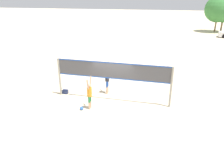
{
  "coord_description": "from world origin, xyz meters",
  "views": [
    {
      "loc": [
        3.18,
        -12.34,
        6.32
      ],
      "look_at": [
        0.0,
        0.0,
        1.4
      ],
      "focal_mm": 35.0,
      "sensor_mm": 36.0,
      "label": 1
    }
  ],
  "objects_px": {
    "volleyball_net": "(112,74)",
    "player_blocker": "(107,77)",
    "tree_right_cluster": "(218,9)",
    "gear_bag": "(65,92)",
    "volleyball": "(82,108)",
    "player_spiker": "(89,93)",
    "tree_left_cluster": "(224,13)"
  },
  "relations": [
    {
      "from": "volleyball_net",
      "to": "player_blocker",
      "type": "bearing_deg",
      "value": 121.13
    },
    {
      "from": "tree_right_cluster",
      "to": "gear_bag",
      "type": "bearing_deg",
      "value": -114.66
    },
    {
      "from": "volleyball",
      "to": "gear_bag",
      "type": "height_order",
      "value": "gear_bag"
    },
    {
      "from": "volleyball",
      "to": "gear_bag",
      "type": "xyz_separation_m",
      "value": [
        -1.99,
        1.92,
        0.02
      ]
    },
    {
      "from": "player_spiker",
      "to": "player_blocker",
      "type": "relative_size",
      "value": 0.88
    },
    {
      "from": "gear_bag",
      "to": "tree_left_cluster",
      "type": "height_order",
      "value": "tree_left_cluster"
    },
    {
      "from": "tree_right_cluster",
      "to": "player_blocker",
      "type": "bearing_deg",
      "value": -110.85
    },
    {
      "from": "player_blocker",
      "to": "player_spiker",
      "type": "bearing_deg",
      "value": -10.05
    },
    {
      "from": "player_spiker",
      "to": "volleyball",
      "type": "relative_size",
      "value": 9.28
    },
    {
      "from": "gear_bag",
      "to": "tree_left_cluster",
      "type": "distance_m",
      "value": 36.74
    },
    {
      "from": "volleyball",
      "to": "gear_bag",
      "type": "distance_m",
      "value": 2.77
    },
    {
      "from": "volleyball_net",
      "to": "player_blocker",
      "type": "height_order",
      "value": "volleyball_net"
    },
    {
      "from": "player_blocker",
      "to": "gear_bag",
      "type": "relative_size",
      "value": 6.18
    },
    {
      "from": "player_spiker",
      "to": "player_blocker",
      "type": "distance_m",
      "value": 2.41
    },
    {
      "from": "player_blocker",
      "to": "gear_bag",
      "type": "xyz_separation_m",
      "value": [
        -2.83,
        -0.76,
        -1.05
      ]
    },
    {
      "from": "volleyball",
      "to": "tree_left_cluster",
      "type": "height_order",
      "value": "tree_left_cluster"
    },
    {
      "from": "player_spiker",
      "to": "tree_left_cluster",
      "type": "relative_size",
      "value": 0.37
    },
    {
      "from": "player_spiker",
      "to": "volleyball",
      "type": "height_order",
      "value": "player_spiker"
    },
    {
      "from": "volleyball_net",
      "to": "player_spiker",
      "type": "relative_size",
      "value": 3.73
    },
    {
      "from": "volleyball",
      "to": "tree_left_cluster",
      "type": "distance_m",
      "value": 37.68
    },
    {
      "from": "player_blocker",
      "to": "volleyball_net",
      "type": "bearing_deg",
      "value": 31.13
    },
    {
      "from": "volleyball_net",
      "to": "player_spiker",
      "type": "height_order",
      "value": "volleyball_net"
    },
    {
      "from": "player_blocker",
      "to": "tree_left_cluster",
      "type": "height_order",
      "value": "tree_left_cluster"
    },
    {
      "from": "player_blocker",
      "to": "tree_left_cluster",
      "type": "relative_size",
      "value": 0.43
    },
    {
      "from": "volleyball_net",
      "to": "player_blocker",
      "type": "xyz_separation_m",
      "value": [
        -0.59,
        0.97,
        -0.61
      ]
    },
    {
      "from": "player_spiker",
      "to": "volleyball",
      "type": "xyz_separation_m",
      "value": [
        -0.42,
        -0.31,
        -0.92
      ]
    },
    {
      "from": "volleyball",
      "to": "gear_bag",
      "type": "bearing_deg",
      "value": 136.06
    },
    {
      "from": "volleyball",
      "to": "tree_left_cluster",
      "type": "xyz_separation_m",
      "value": [
        14.06,
        34.8,
        3.36
      ]
    },
    {
      "from": "volleyball",
      "to": "tree_right_cluster",
      "type": "relative_size",
      "value": 0.03
    },
    {
      "from": "volleyball_net",
      "to": "player_spiker",
      "type": "bearing_deg",
      "value": -125.85
    },
    {
      "from": "tree_left_cluster",
      "to": "tree_right_cluster",
      "type": "distance_m",
      "value": 1.34
    },
    {
      "from": "player_spiker",
      "to": "tree_right_cluster",
      "type": "xyz_separation_m",
      "value": [
        12.52,
        34.14,
        3.08
      ]
    }
  ]
}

